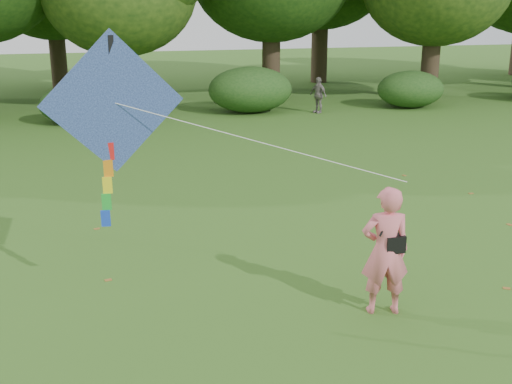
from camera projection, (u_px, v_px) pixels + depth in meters
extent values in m
plane|color=#265114|center=(333.00, 325.00, 9.44)|extent=(100.00, 100.00, 0.00)
imported|color=#E06974|center=(385.00, 251.00, 9.55)|extent=(0.80, 0.60, 2.00)
imported|color=gray|center=(318.00, 95.00, 26.38)|extent=(0.71, 0.93, 1.47)
cube|color=black|center=(394.00, 243.00, 9.51)|extent=(0.30, 0.20, 0.26)
cylinder|color=black|center=(388.00, 220.00, 9.36)|extent=(0.33, 0.14, 0.47)
cube|color=#2658A7|center=(113.00, 102.00, 9.23)|extent=(2.07, 0.37, 2.09)
cube|color=black|center=(113.00, 102.00, 9.26)|extent=(0.13, 0.24, 1.91)
cylinder|color=white|center=(260.00, 142.00, 9.24)|extent=(4.05, 1.34, 1.11)
cube|color=red|center=(109.00, 151.00, 9.43)|extent=(0.14, 0.06, 0.26)
cube|color=orange|center=(108.00, 168.00, 9.50)|extent=(0.14, 0.06, 0.26)
cube|color=yellow|center=(107.00, 185.00, 9.57)|extent=(0.14, 0.06, 0.26)
cube|color=green|center=(107.00, 202.00, 9.64)|extent=(0.14, 0.06, 0.26)
cube|color=blue|center=(106.00, 218.00, 9.71)|extent=(0.14, 0.06, 0.26)
cylinder|color=#3A2D1E|center=(124.00, 72.00, 27.09)|extent=(0.80, 0.80, 3.15)
cylinder|color=#3A2D1E|center=(271.00, 58.00, 30.47)|extent=(0.86, 0.86, 3.67)
cylinder|color=#3A2D1E|center=(430.00, 62.00, 29.79)|extent=(0.83, 0.83, 3.43)
cylinder|color=#3A2D1E|center=(58.00, 54.00, 33.31)|extent=(0.84, 0.84, 3.50)
cylinder|color=#3A2D1E|center=(320.00, 46.00, 35.52)|extent=(0.90, 0.90, 4.02)
ellipsoid|color=#264919|center=(75.00, 105.00, 24.19)|extent=(2.66, 2.09, 1.42)
ellipsoid|color=#264919|center=(250.00, 90.00, 26.47)|extent=(3.50, 2.75, 1.88)
ellipsoid|color=#264919|center=(411.00, 89.00, 27.66)|extent=(2.94, 2.31, 1.58)
cube|color=brown|center=(507.00, 288.00, 10.60)|extent=(0.14, 0.13, 0.01)
cube|color=brown|center=(471.00, 193.00, 15.70)|extent=(0.12, 0.08, 0.01)
cube|color=brown|center=(97.00, 229.00, 13.31)|extent=(0.14, 0.11, 0.01)
cube|color=brown|center=(404.00, 175.00, 17.27)|extent=(0.10, 0.13, 0.01)
cube|color=brown|center=(108.00, 280.00, 10.91)|extent=(0.13, 0.10, 0.01)
cube|color=brown|center=(394.00, 240.00, 12.71)|extent=(0.13, 0.10, 0.01)
cube|color=brown|center=(509.00, 225.00, 13.56)|extent=(0.11, 0.14, 0.01)
cube|color=brown|center=(401.00, 260.00, 11.72)|extent=(0.14, 0.14, 0.01)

